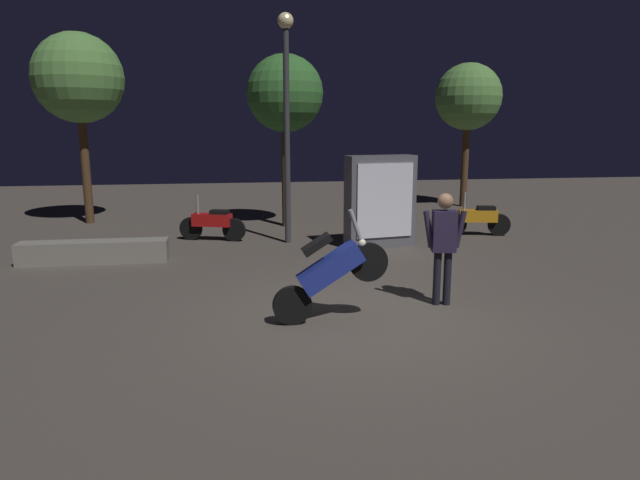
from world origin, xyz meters
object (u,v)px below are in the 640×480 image
object	(u,v)px
motorcycle_blue_foreground	(330,272)
person_rider_beside	(444,239)
motorcycle_red_parked_left	(212,223)
motorcycle_orange_parked_right	(478,219)
kiosk_billboard	(380,201)
streetlamp_near	(286,101)

from	to	relation	value
motorcycle_blue_foreground	person_rider_beside	size ratio (longest dim) A/B	0.94
motorcycle_blue_foreground	motorcycle_red_parked_left	size ratio (longest dim) A/B	1.03
motorcycle_orange_parked_right	motorcycle_red_parked_left	bearing A→B (deg)	8.53
motorcycle_blue_foreground	kiosk_billboard	bearing A→B (deg)	65.97
motorcycle_blue_foreground	motorcycle_orange_parked_right	world-z (taller)	motorcycle_blue_foreground
motorcycle_blue_foreground	motorcycle_orange_parked_right	xyz separation A→B (m)	(4.80, 5.79, -0.31)
motorcycle_red_parked_left	kiosk_billboard	world-z (taller)	kiosk_billboard
streetlamp_near	kiosk_billboard	size ratio (longest dim) A/B	2.49
streetlamp_near	kiosk_billboard	world-z (taller)	streetlamp_near
motorcycle_red_parked_left	person_rider_beside	xyz separation A→B (m)	(3.74, -5.63, 0.62)
motorcycle_orange_parked_right	kiosk_billboard	bearing A→B (deg)	29.05
person_rider_beside	kiosk_billboard	bearing A→B (deg)	-172.05
motorcycle_orange_parked_right	kiosk_billboard	distance (m)	2.99
motorcycle_blue_foreground	person_rider_beside	world-z (taller)	person_rider_beside
person_rider_beside	kiosk_billboard	size ratio (longest dim) A/B	0.84
motorcycle_red_parked_left	motorcycle_orange_parked_right	size ratio (longest dim) A/B	0.98
motorcycle_orange_parked_right	kiosk_billboard	size ratio (longest dim) A/B	0.78
motorcycle_blue_foreground	motorcycle_orange_parked_right	bearing A→B (deg)	48.49
motorcycle_red_parked_left	person_rider_beside	size ratio (longest dim) A/B	0.91
motorcycle_blue_foreground	streetlamp_near	size ratio (longest dim) A/B	0.32
motorcycle_red_parked_left	person_rider_beside	distance (m)	6.78
motorcycle_blue_foreground	person_rider_beside	bearing A→B (deg)	13.95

